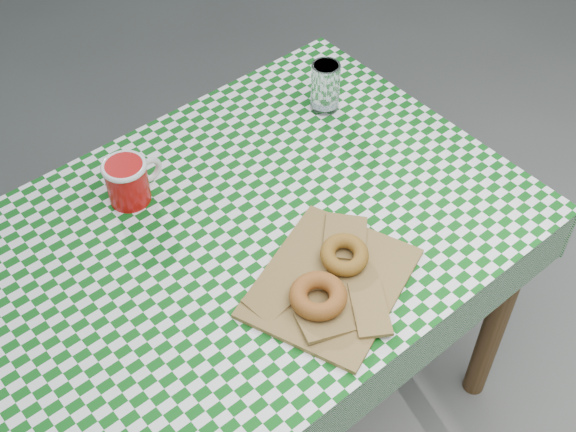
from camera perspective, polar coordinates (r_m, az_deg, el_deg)
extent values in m
plane|color=#585853|center=(2.23, -4.34, -13.04)|extent=(60.00, 60.00, 0.00)
cube|color=brown|center=(1.87, -3.63, -9.35)|extent=(1.27, 0.87, 0.75)
cube|color=#0D5313|center=(1.57, -4.27, -1.74)|extent=(1.29, 0.89, 0.01)
cube|color=olive|center=(1.48, 3.28, -4.99)|extent=(0.40, 0.37, 0.02)
torus|color=brown|center=(1.43, 2.31, -6.06)|extent=(0.12, 0.12, 0.03)
torus|color=brown|center=(1.50, 4.30, -2.94)|extent=(0.13, 0.13, 0.03)
cylinder|color=white|center=(1.83, 2.83, 9.75)|extent=(0.07, 0.07, 0.13)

